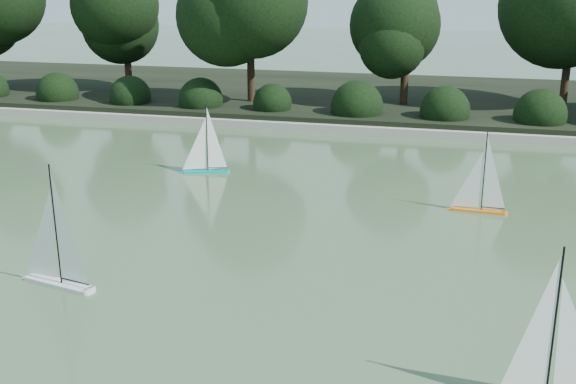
{
  "coord_description": "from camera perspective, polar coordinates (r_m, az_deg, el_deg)",
  "views": [
    {
      "loc": [
        2.65,
        -7.45,
        3.66
      ],
      "look_at": [
        0.3,
        1.85,
        0.7
      ],
      "focal_mm": 45.0,
      "sensor_mm": 36.0,
      "label": 1
    }
  ],
  "objects": [
    {
      "name": "ground",
      "position": [
        8.72,
        -4.93,
        -7.76
      ],
      "size": [
        80.0,
        80.0,
        0.0
      ],
      "primitive_type": "plane",
      "color": "#3B5130",
      "rests_on": "ground"
    },
    {
      "name": "pond_coping",
      "position": [
        17.04,
        4.94,
        5.0
      ],
      "size": [
        40.0,
        0.35,
        0.18
      ],
      "primitive_type": "cube",
      "color": "gray",
      "rests_on": "ground"
    },
    {
      "name": "tree_line",
      "position": [
        18.97,
        10.17,
        13.82
      ],
      "size": [
        26.31,
        3.93,
        4.39
      ],
      "color": "black",
      "rests_on": "ground"
    },
    {
      "name": "sailboat_orange",
      "position": [
        11.73,
        14.52,
        -0.5
      ],
      "size": [
        1.0,
        0.22,
        1.36
      ],
      "color": "orange",
      "rests_on": "ground"
    },
    {
      "name": "sailboat_white_b",
      "position": [
        6.96,
        20.93,
        -13.53
      ],
      "size": [
        1.15,
        0.36,
        1.57
      ],
      "color": "white",
      "rests_on": "ground"
    },
    {
      "name": "sailboat_teal",
      "position": [
        13.65,
        -6.85,
        2.41
      ],
      "size": [
        0.99,
        0.43,
        1.37
      ],
      "color": "#059893",
      "rests_on": "ground"
    },
    {
      "name": "far_bank",
      "position": [
        20.92,
        6.75,
        7.38
      ],
      "size": [
        40.0,
        8.0,
        0.3
      ],
      "primitive_type": "cube",
      "color": "black",
      "rests_on": "ground"
    },
    {
      "name": "sailboat_white_a",
      "position": [
        9.21,
        -18.19,
        -5.46
      ],
      "size": [
        1.19,
        0.44,
        1.63
      ],
      "color": "silver",
      "rests_on": "ground"
    },
    {
      "name": "shrub_hedge",
      "position": [
        17.85,
        5.44,
        6.72
      ],
      "size": [
        29.1,
        1.1,
        1.1
      ],
      "color": "black",
      "rests_on": "ground"
    }
  ]
}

